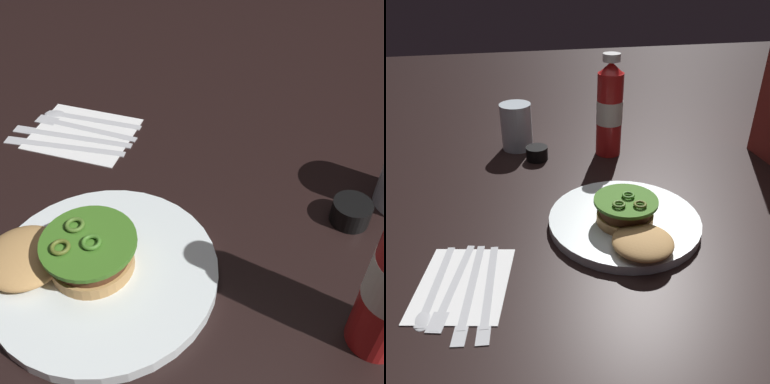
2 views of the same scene
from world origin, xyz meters
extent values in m
plane|color=black|center=(0.00, 0.00, 0.00)|extent=(3.00, 3.00, 0.00)
cylinder|color=white|center=(0.12, 0.07, 0.01)|extent=(0.27, 0.27, 0.02)
cylinder|color=tan|center=(0.13, 0.06, 0.03)|extent=(0.10, 0.10, 0.02)
cylinder|color=#512D19|center=(0.13, 0.06, 0.04)|extent=(0.09, 0.09, 0.02)
cylinder|color=red|center=(0.13, 0.06, 0.05)|extent=(0.09, 0.09, 0.01)
cylinder|color=#3C6F20|center=(0.13, 0.06, 0.06)|extent=(0.11, 0.11, 0.01)
torus|color=#566422|center=(0.16, 0.08, 0.07)|extent=(0.02, 0.02, 0.01)
torus|color=#4B7228|center=(0.15, 0.05, 0.07)|extent=(0.02, 0.02, 0.01)
torus|color=#427C28|center=(0.12, 0.07, 0.07)|extent=(0.02, 0.02, 0.01)
ellipsoid|color=tan|center=(0.21, 0.07, 0.03)|extent=(0.10, 0.10, 0.03)
cylinder|color=black|center=(-0.19, -0.05, 0.02)|extent=(0.05, 0.05, 0.03)
cube|color=white|center=(0.22, -0.21, 0.00)|extent=(0.19, 0.16, 0.00)
cube|color=silver|center=(0.21, -0.25, 0.00)|extent=(0.17, 0.04, 0.00)
ellipsoid|color=silver|center=(0.28, -0.26, 0.00)|extent=(0.04, 0.03, 0.00)
cube|color=silver|center=(0.21, -0.23, 0.00)|extent=(0.18, 0.06, 0.00)
cube|color=silver|center=(0.29, -0.24, 0.00)|extent=(0.04, 0.03, 0.00)
cube|color=silver|center=(0.22, -0.20, 0.00)|extent=(0.18, 0.04, 0.00)
cube|color=silver|center=(0.29, -0.21, 0.00)|extent=(0.08, 0.03, 0.00)
cube|color=silver|center=(0.23, -0.17, 0.00)|extent=(0.18, 0.03, 0.00)
cube|color=silver|center=(0.30, -0.18, 0.00)|extent=(0.08, 0.03, 0.00)
camera|label=1|loc=(-0.02, 0.42, 0.49)|focal=45.80mm
camera|label=2|loc=(0.69, -0.14, 0.42)|focal=37.65mm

